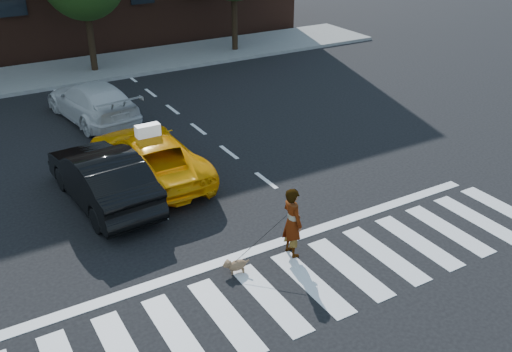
{
  "coord_description": "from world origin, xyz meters",
  "views": [
    {
      "loc": [
        -5.79,
        -7.59,
        7.29
      ],
      "look_at": [
        0.4,
        2.92,
        1.1
      ],
      "focal_mm": 40.0,
      "sensor_mm": 36.0,
      "label": 1
    }
  ],
  "objects_px": {
    "woman": "(292,222)",
    "dog": "(235,265)",
    "black_sedan": "(102,177)",
    "taxi": "(148,156)",
    "white_suv": "(92,101)"
  },
  "relations": [
    {
      "from": "black_sedan",
      "to": "white_suv",
      "type": "relative_size",
      "value": 0.95
    },
    {
      "from": "woman",
      "to": "dog",
      "type": "height_order",
      "value": "woman"
    },
    {
      "from": "woman",
      "to": "dog",
      "type": "xyz_separation_m",
      "value": [
        -1.41,
        0.01,
        -0.63
      ]
    },
    {
      "from": "taxi",
      "to": "dog",
      "type": "bearing_deg",
      "value": 89.35
    },
    {
      "from": "dog",
      "to": "taxi",
      "type": "bearing_deg",
      "value": 107.76
    },
    {
      "from": "black_sedan",
      "to": "dog",
      "type": "distance_m",
      "value": 4.64
    },
    {
      "from": "white_suv",
      "to": "woman",
      "type": "xyz_separation_m",
      "value": [
        1.39,
        -10.35,
        0.14
      ]
    },
    {
      "from": "black_sedan",
      "to": "woman",
      "type": "height_order",
      "value": "woman"
    },
    {
      "from": "taxi",
      "to": "white_suv",
      "type": "distance_m",
      "value": 5.24
    },
    {
      "from": "black_sedan",
      "to": "dog",
      "type": "bearing_deg",
      "value": 103.88
    },
    {
      "from": "white_suv",
      "to": "black_sedan",
      "type": "bearing_deg",
      "value": 68.27
    },
    {
      "from": "taxi",
      "to": "woman",
      "type": "relative_size",
      "value": 2.97
    },
    {
      "from": "black_sedan",
      "to": "white_suv",
      "type": "distance_m",
      "value": 6.14
    },
    {
      "from": "black_sedan",
      "to": "dog",
      "type": "xyz_separation_m",
      "value": [
        1.44,
        -4.38,
        -0.53
      ]
    },
    {
      "from": "woman",
      "to": "dog",
      "type": "bearing_deg",
      "value": 89.87
    }
  ]
}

